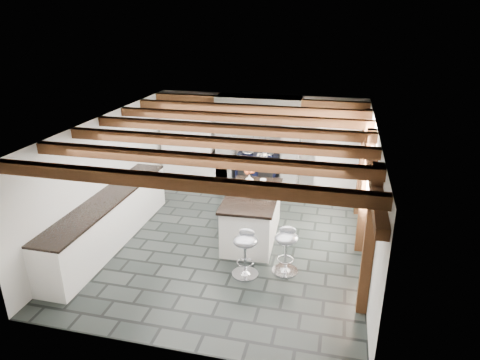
% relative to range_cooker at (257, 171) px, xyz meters
% --- Properties ---
extents(ground, '(6.00, 6.00, 0.00)m').
position_rel_range_cooker_xyz_m(ground, '(0.00, -2.68, -0.47)').
color(ground, black).
rests_on(ground, ground).
extents(room_shell, '(6.00, 6.03, 6.00)m').
position_rel_range_cooker_xyz_m(room_shell, '(-0.61, -1.26, 0.60)').
color(room_shell, silver).
rests_on(room_shell, ground).
extents(range_cooker, '(1.00, 0.63, 0.99)m').
position_rel_range_cooker_xyz_m(range_cooker, '(0.00, 0.00, 0.00)').
color(range_cooker, black).
rests_on(range_cooker, ground).
extents(kitchen_island, '(1.05, 1.90, 1.23)m').
position_rel_range_cooker_xyz_m(kitchen_island, '(0.39, -2.48, 0.01)').
color(kitchen_island, white).
rests_on(kitchen_island, ground).
extents(bar_stool_near, '(0.44, 0.44, 0.82)m').
position_rel_range_cooker_xyz_m(bar_stool_near, '(1.19, -3.52, 0.04)').
color(bar_stool_near, silver).
rests_on(bar_stool_near, ground).
extents(bar_stool_far, '(0.44, 0.44, 0.83)m').
position_rel_range_cooker_xyz_m(bar_stool_far, '(0.55, -3.77, 0.05)').
color(bar_stool_far, silver).
rests_on(bar_stool_far, ground).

